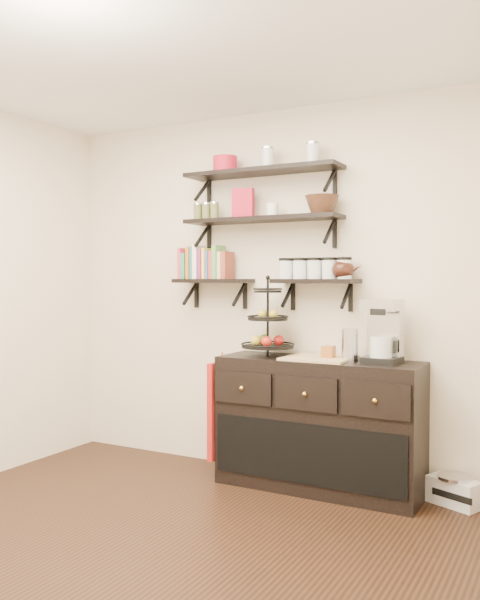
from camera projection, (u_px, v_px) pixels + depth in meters
name	position (u px, v px, depth m)	size (l,w,h in m)	color
floor	(122.00, 559.00, 3.28)	(3.50, 3.50, 0.00)	black
ceiling	(118.00, 31.00, 3.19)	(3.50, 3.50, 0.02)	white
back_wall	(269.00, 292.00, 4.77)	(3.50, 0.02, 2.70)	beige
shelf_top	(262.00, 172.00, 4.63)	(1.20, 0.27, 0.23)	black
shelf_mid	(262.00, 220.00, 4.64)	(1.20, 0.27, 0.23)	black
shelf_low_left	(214.00, 282.00, 4.87)	(0.60, 0.25, 0.23)	black
shelf_low_right	(316.00, 282.00, 4.47)	(0.60, 0.25, 0.23)	black
cookbooks	(208.00, 264.00, 4.88)	(0.43, 0.15, 0.26)	#DB3453
glass_canisters	(314.00, 270.00, 4.47)	(0.54, 0.10, 0.13)	silver
sideboard	(319.00, 424.00, 4.36)	(1.40, 0.50, 0.92)	black
fruit_stand	(268.00, 329.00, 4.53)	(0.37, 0.37, 0.55)	black
candle	(328.00, 352.00, 4.31)	(0.08, 0.08, 0.08)	#965022
coffee_maker	(383.00, 333.00, 4.16)	(0.25, 0.24, 0.42)	black
thermal_carafe	(350.00, 345.00, 4.22)	(0.11, 0.11, 0.22)	silver
apron	(220.00, 409.00, 4.62)	(0.04, 0.30, 0.70)	#9F1811
radio	(454.00, 491.00, 4.06)	(0.36, 0.29, 0.19)	silver
recipe_box	(243.00, 203.00, 4.70)	(0.16, 0.06, 0.22)	#B7142C
walnut_bowl	(322.00, 205.00, 4.41)	(0.24, 0.24, 0.13)	black
ramekins	(273.00, 210.00, 4.59)	(0.09, 0.09, 0.10)	white
teapot	(343.00, 268.00, 4.36)	(0.21, 0.15, 0.15)	black
red_pot	(225.00, 165.00, 4.77)	(0.18, 0.18, 0.12)	#B7142C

